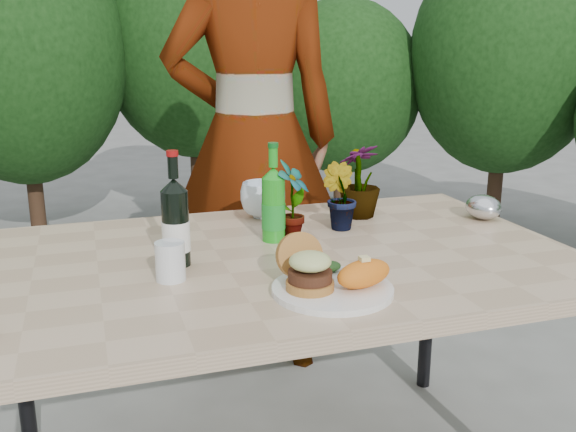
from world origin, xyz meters
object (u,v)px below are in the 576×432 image
object	(u,v)px
dinner_plate	(332,290)
wine_bottle	(176,224)
person	(253,138)
patio_table	(279,275)

from	to	relation	value
dinner_plate	wine_bottle	world-z (taller)	wine_bottle
wine_bottle	person	world-z (taller)	person
dinner_plate	person	distance (m)	1.14
dinner_plate	person	bearing A→B (deg)	84.31
dinner_plate	wine_bottle	xyz separation A→B (m)	(-0.31, 0.30, 0.10)
patio_table	person	size ratio (longest dim) A/B	0.85
patio_table	wine_bottle	bearing A→B (deg)	178.96
wine_bottle	person	xyz separation A→B (m)	(0.42, 0.82, 0.08)
patio_table	person	world-z (taller)	person
person	wine_bottle	bearing A→B (deg)	73.38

